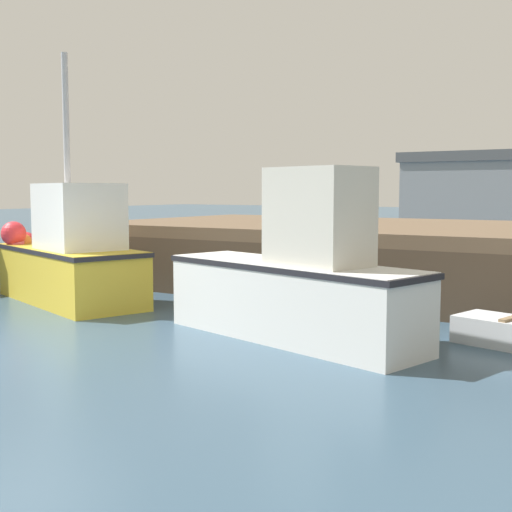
% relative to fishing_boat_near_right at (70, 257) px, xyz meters
% --- Properties ---
extents(ground, '(120.00, 160.00, 0.10)m').
position_rel_fishing_boat_near_right_xyz_m(ground, '(2.10, -2.98, -0.93)').
color(ground, '#334C60').
extents(pier, '(13.46, 6.60, 1.41)m').
position_rel_fishing_boat_near_right_xyz_m(pier, '(4.72, 4.68, 0.28)').
color(pier, brown).
rests_on(pier, ground).
extents(fishing_boat_near_right, '(4.13, 2.76, 4.71)m').
position_rel_fishing_boat_near_right_xyz_m(fishing_boat_near_right, '(0.00, 0.00, 0.00)').
color(fishing_boat_near_right, gold).
rests_on(fishing_boat_near_right, ground).
extents(fishing_boat_mid, '(4.41, 2.23, 2.46)m').
position_rel_fishing_boat_near_right_xyz_m(fishing_boat_mid, '(5.26, -0.58, -0.03)').
color(fishing_boat_mid, silver).
rests_on(fishing_boat_mid, ground).
extents(warehouse, '(9.80, 5.60, 4.06)m').
position_rel_fishing_boat_near_right_xyz_m(warehouse, '(2.61, 26.37, 1.16)').
color(warehouse, gray).
rests_on(warehouse, ground).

